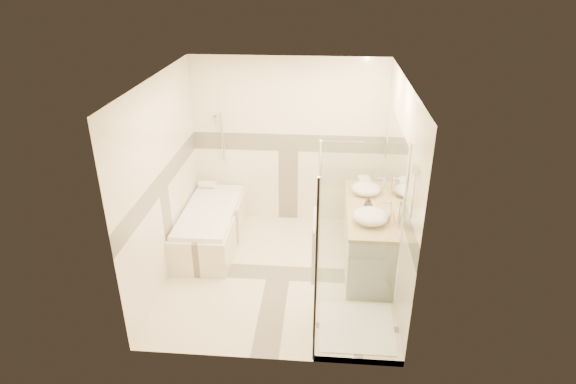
# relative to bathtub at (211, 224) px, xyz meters

# --- Properties ---
(room) EXTENTS (2.82, 3.02, 2.52)m
(room) POSITION_rel_bathtub_xyz_m (1.08, -0.64, 0.95)
(room) COLOR beige
(room) RESTS_ON ground
(bathtub) EXTENTS (0.75, 1.70, 0.56)m
(bathtub) POSITION_rel_bathtub_xyz_m (0.00, 0.00, 0.00)
(bathtub) COLOR beige
(bathtub) RESTS_ON ground
(vanity) EXTENTS (0.58, 1.62, 0.85)m
(vanity) POSITION_rel_bathtub_xyz_m (2.15, -0.35, 0.12)
(vanity) COLOR silver
(vanity) RESTS_ON ground
(shower_enclosure) EXTENTS (0.96, 0.93, 2.04)m
(shower_enclosure) POSITION_rel_bathtub_xyz_m (1.86, -1.62, 0.20)
(shower_enclosure) COLOR beige
(shower_enclosure) RESTS_ON ground
(vessel_sink_near) EXTENTS (0.39, 0.39, 0.15)m
(vessel_sink_near) POSITION_rel_bathtub_xyz_m (2.13, 0.05, 0.62)
(vessel_sink_near) COLOR white
(vessel_sink_near) RESTS_ON vanity
(vessel_sink_far) EXTENTS (0.42, 0.42, 0.17)m
(vessel_sink_far) POSITION_rel_bathtub_xyz_m (2.13, -0.74, 0.63)
(vessel_sink_far) COLOR white
(vessel_sink_far) RESTS_ON vanity
(faucet_near) EXTENTS (0.11, 0.03, 0.26)m
(faucet_near) POSITION_rel_bathtub_xyz_m (2.35, 0.05, 0.69)
(faucet_near) COLOR silver
(faucet_near) RESTS_ON vanity
(faucet_far) EXTENTS (0.12, 0.03, 0.30)m
(faucet_far) POSITION_rel_bathtub_xyz_m (2.35, -0.74, 0.72)
(faucet_far) COLOR silver
(faucet_far) RESTS_ON vanity
(amenity_bottle_a) EXTENTS (0.08, 0.08, 0.15)m
(amenity_bottle_a) POSITION_rel_bathtub_xyz_m (2.13, -0.36, 0.62)
(amenity_bottle_a) COLOR black
(amenity_bottle_a) RESTS_ON vanity
(amenity_bottle_b) EXTENTS (0.15, 0.15, 0.15)m
(amenity_bottle_b) POSITION_rel_bathtub_xyz_m (2.13, -0.41, 0.62)
(amenity_bottle_b) COLOR black
(amenity_bottle_b) RESTS_ON vanity
(folded_towels) EXTENTS (0.19, 0.28, 0.08)m
(folded_towels) POSITION_rel_bathtub_xyz_m (2.13, 0.36, 0.58)
(folded_towels) COLOR white
(folded_towels) RESTS_ON vanity
(rolled_towel) EXTENTS (0.24, 0.11, 0.11)m
(rolled_towel) POSITION_rel_bathtub_xyz_m (-0.19, 0.67, 0.31)
(rolled_towel) COLOR white
(rolled_towel) RESTS_ON bathtub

